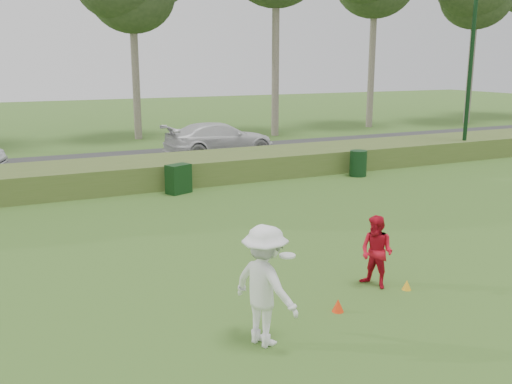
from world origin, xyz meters
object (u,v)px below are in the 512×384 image
player_white (265,285)px  utility_cabinet (179,179)px  lamp_post (473,36)px  cone_orange (338,305)px  trash_bin (358,163)px  cone_yellow (407,285)px  car_right (220,139)px  player_red (377,252)px

player_white → utility_cabinet: bearing=-30.8°
lamp_post → player_white: bearing=-143.5°
cone_orange → trash_bin: trash_bin is taller
lamp_post → cone_yellow: size_ratio=39.69×
lamp_post → player_white: size_ratio=4.06×
car_right → lamp_post: bearing=-122.5°
player_red → car_right: bearing=148.1°
player_white → player_red: 3.33m
lamp_post → utility_cabinet: bearing=-176.1°
cone_yellow → utility_cabinet: 10.35m
player_white → trash_bin: 14.39m
lamp_post → player_red: bearing=-140.5°
utility_cabinet → cone_orange: bearing=-114.0°
player_white → cone_yellow: 3.77m
player_white → cone_orange: (1.75, 0.49, -0.89)m
player_white → cone_yellow: (3.58, 0.77, -0.90)m
cone_yellow → utility_cabinet: (-1.56, 10.22, 0.41)m
car_right → trash_bin: bearing=-157.2°
cone_orange → trash_bin: size_ratio=0.24×
player_red → trash_bin: player_red is taller
player_red → trash_bin: (6.35, 9.66, -0.24)m
lamp_post → cone_yellow: bearing=-138.4°
car_right → cone_orange: bearing=162.8°
cone_orange → trash_bin: (7.71, 10.35, 0.39)m
car_right → cone_yellow: bearing=168.6°
utility_cabinet → car_right: 7.90m
lamp_post → car_right: bearing=150.1°
cone_orange → car_right: bearing=75.4°
player_red → cone_orange: player_red is taller
cone_yellow → player_red: bearing=139.4°
player_white → player_red: (3.11, 1.18, -0.26)m
cone_orange → utility_cabinet: (0.28, 10.50, 0.39)m
player_red → car_right: (3.12, 16.49, 0.09)m
player_red → cone_orange: bearing=-84.3°
player_white → utility_cabinet: (2.03, 10.99, -0.50)m
lamp_post → cone_orange: 19.21m
cone_yellow → lamp_post: bearing=41.6°
player_red → cone_yellow: 0.90m
lamp_post → trash_bin: 8.49m
lamp_post → car_right: lamp_post is taller
player_white → car_right: player_white is taller
cone_yellow → trash_bin: trash_bin is taller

